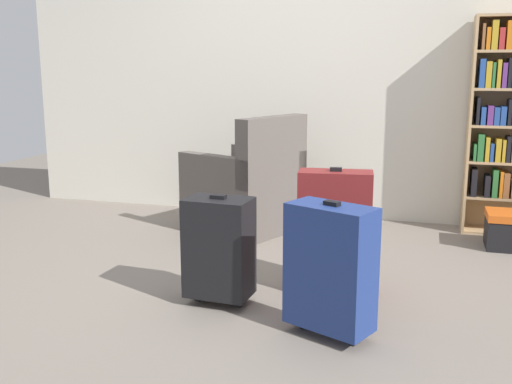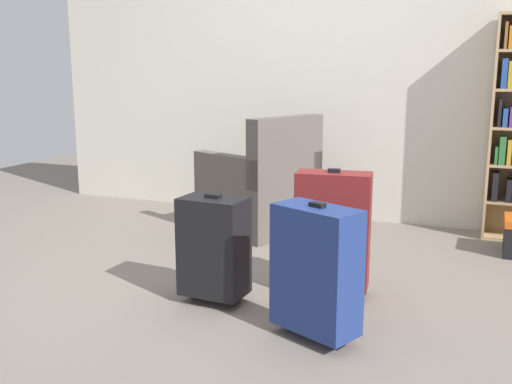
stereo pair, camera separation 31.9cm
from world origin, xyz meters
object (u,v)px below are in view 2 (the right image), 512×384
Objects in this scene: armchair at (262,190)px; suitcase_navy_blue at (316,269)px; suitcase_dark_red at (333,230)px; mug at (332,231)px; suitcase_black at (214,246)px.

armchair is 1.93m from suitcase_navy_blue.
armchair reaches higher than suitcase_dark_red.
suitcase_dark_red is 0.58m from suitcase_navy_blue.
armchair is 0.62m from mug.
armchair is 1.40m from suitcase_dark_red.
suitcase_navy_blue reaches higher than suitcase_black.
suitcase_black is at bearing -148.88° from suitcase_dark_red.
suitcase_dark_red is at bearing 31.12° from suitcase_black.
suitcase_dark_red is 1.09× the size of suitcase_navy_blue.
armchair is at bearing 118.18° from suitcase_navy_blue.
suitcase_black is (0.28, -1.46, -0.00)m from armchair.
suitcase_black is 0.91× the size of suitcase_navy_blue.
suitcase_dark_red reaches higher than mug.
armchair is at bearing 126.90° from suitcase_dark_red.
suitcase_black is at bearing -79.15° from armchair.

